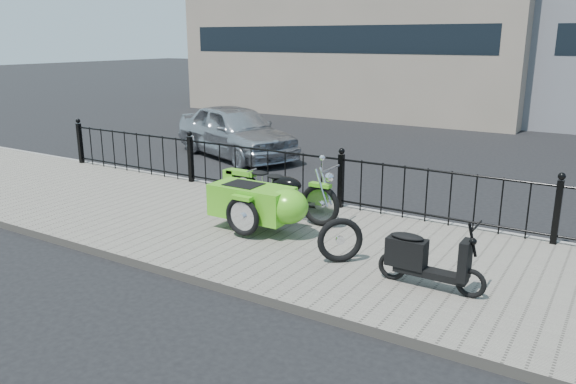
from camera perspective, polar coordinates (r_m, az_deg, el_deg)
The scene contains 8 objects.
ground at distance 9.04m, azimuth 1.59°, elevation -4.29°, with size 120.00×120.00×0.00m, color black.
sidewalk at distance 8.62m, azimuth -0.10°, elevation -4.87°, with size 30.00×3.80×0.12m, color slate.
curb at distance 10.23m, azimuth 5.67°, elevation -1.65°, with size 30.00×0.10×0.12m, color gray.
iron_fence at distance 9.97m, azimuth 5.39°, elevation 1.04°, with size 14.11×0.11×1.08m.
motorcycle_sidecar at distance 8.75m, azimuth -2.22°, elevation -0.88°, with size 2.28×1.48×0.98m.
scooter at distance 6.99m, azimuth 13.59°, elevation -6.67°, with size 1.33×0.39×0.90m.
spare_tire at distance 7.56m, azimuth 5.32°, elevation -4.90°, with size 0.63×0.63×0.09m, color black.
sedan_car at distance 14.84m, azimuth -5.36°, elevation 6.18°, with size 1.63×4.05×1.38m, color #ADAFB4.
Camera 1 is at (4.29, -7.36, 3.04)m, focal length 35.00 mm.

